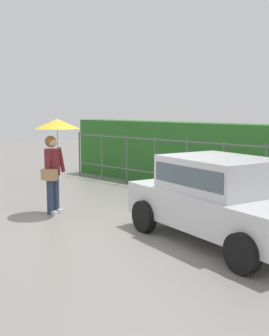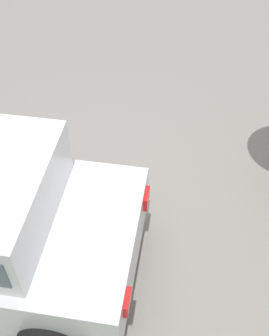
{
  "view_description": "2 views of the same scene",
  "coord_description": "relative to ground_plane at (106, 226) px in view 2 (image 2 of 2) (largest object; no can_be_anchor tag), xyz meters",
  "views": [
    {
      "loc": [
        5.57,
        -6.1,
        2.35
      ],
      "look_at": [
        -0.2,
        -0.13,
        1.19
      ],
      "focal_mm": 46.74,
      "sensor_mm": 36.0,
      "label": 1
    },
    {
      "loc": [
        -0.1,
        2.93,
        4.01
      ],
      "look_at": [
        -0.32,
        0.09,
        1.02
      ],
      "focal_mm": 46.27,
      "sensor_mm": 36.0,
      "label": 2
    }
  ],
  "objects": [
    {
      "name": "ground_plane",
      "position": [
        0.0,
        0.0,
        0.0
      ],
      "size": [
        40.0,
        40.0,
        0.0
      ],
      "primitive_type": "plane",
      "color": "gray"
    }
  ]
}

